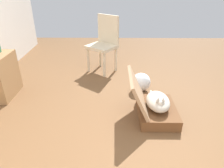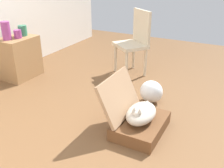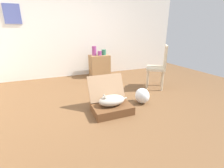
% 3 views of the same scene
% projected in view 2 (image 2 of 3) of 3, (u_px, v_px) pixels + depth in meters
% --- Properties ---
extents(ground_plane, '(7.68, 7.68, 0.00)m').
position_uv_depth(ground_plane, '(108.00, 125.00, 2.85)').
color(ground_plane, brown).
rests_on(ground_plane, ground).
extents(suitcase_base, '(0.63, 0.46, 0.14)m').
position_uv_depth(suitcase_base, '(141.00, 125.00, 2.71)').
color(suitcase_base, brown).
rests_on(suitcase_base, ground).
extents(suitcase_lid, '(0.63, 0.23, 0.43)m').
position_uv_depth(suitcase_lid, '(119.00, 96.00, 2.70)').
color(suitcase_lid, '#9B7756').
rests_on(suitcase_lid, suitcase_base).
extents(cat, '(0.52, 0.28, 0.21)m').
position_uv_depth(cat, '(141.00, 113.00, 2.65)').
color(cat, '#B2A899').
rests_on(cat, suitcase_base).
extents(plastic_bag_white, '(0.25, 0.29, 0.29)m').
position_uv_depth(plastic_bag_white, '(151.00, 92.00, 3.27)').
color(plastic_bag_white, silver).
rests_on(plastic_bag_white, ground).
extents(side_table, '(0.56, 0.41, 0.62)m').
position_uv_depth(side_table, '(19.00, 58.00, 3.95)').
color(side_table, olive).
rests_on(side_table, ground).
extents(vase_tall, '(0.12, 0.12, 0.26)m').
position_uv_depth(vase_tall, '(6.00, 31.00, 3.67)').
color(vase_tall, '#8C387A').
rests_on(vase_tall, side_table).
extents(vase_short, '(0.13, 0.13, 0.16)m').
position_uv_depth(vase_short, '(23.00, 31.00, 3.90)').
color(vase_short, '#2D7051').
rests_on(vase_short, side_table).
extents(vase_round, '(0.11, 0.11, 0.12)m').
position_uv_depth(vase_round, '(18.00, 34.00, 3.78)').
color(vase_round, '#8C387A').
rests_on(vase_round, side_table).
extents(chair, '(0.61, 0.62, 0.99)m').
position_uv_depth(chair, '(135.00, 40.00, 4.00)').
color(chair, beige).
rests_on(chair, ground).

